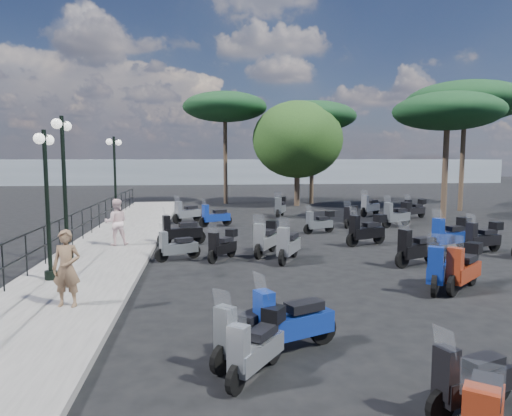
{
  "coord_description": "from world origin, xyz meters",
  "views": [
    {
      "loc": [
        -3.29,
        -13.99,
        3.15
      ],
      "look_at": [
        -1.24,
        3.76,
        1.2
      ],
      "focal_mm": 32.0,
      "sensor_mm": 36.0,
      "label": 1
    }
  ],
  "objects": [
    {
      "name": "scooter_15",
      "position": [
        2.58,
        1.79,
        0.54
      ],
      "size": [
        1.71,
        0.94,
        1.44
      ],
      "rotation": [
        0.0,
        0.0,
        1.97
      ],
      "color": "black",
      "rests_on": "ground"
    },
    {
      "name": "lamp_post_2",
      "position": [
        -7.27,
        7.28,
        2.42
      ],
      "size": [
        0.52,
        1.14,
        3.97
      ],
      "rotation": [
        0.0,
        0.0,
        -0.28
      ],
      "color": "black",
      "rests_on": "sidewalk"
    },
    {
      "name": "lamp_post_0",
      "position": [
        -7.1,
        -2.39,
        2.25
      ],
      "size": [
        0.31,
        1.09,
        3.69
      ],
      "rotation": [
        0.0,
        0.0,
        0.06
      ],
      "color": "black",
      "rests_on": "sidewalk"
    },
    {
      "name": "scooter_4",
      "position": [
        -4.14,
        2.58,
        0.49
      ],
      "size": [
        1.75,
        0.76,
        1.42
      ],
      "rotation": [
        0.0,
        0.0,
        1.85
      ],
      "color": "black",
      "rests_on": "ground"
    },
    {
      "name": "scooter_17",
      "position": [
        3.44,
        6.22,
        0.47
      ],
      "size": [
        1.02,
        1.37,
        1.25
      ],
      "rotation": [
        0.0,
        0.0,
        2.54
      ],
      "color": "black",
      "rests_on": "ground"
    },
    {
      "name": "scooter_26",
      "position": [
        5.55,
        5.95,
        0.55
      ],
      "size": [
        1.7,
        1.06,
        1.47
      ],
      "rotation": [
        0.0,
        0.0,
        2.05
      ],
      "color": "black",
      "rests_on": "ground"
    },
    {
      "name": "scooter_3",
      "position": [
        -4.13,
        0.06,
        0.41
      ],
      "size": [
        1.39,
        0.81,
        1.19
      ],
      "rotation": [
        0.0,
        0.0,
        2.03
      ],
      "color": "black",
      "rests_on": "ground"
    },
    {
      "name": "distant_hills",
      "position": [
        0.0,
        45.0,
        1.5
      ],
      "size": [
        70.0,
        8.0,
        3.0
      ],
      "primitive_type": "cube",
      "color": "gray",
      "rests_on": "ground"
    },
    {
      "name": "scooter_20",
      "position": [
        5.97,
        0.06,
        0.5
      ],
      "size": [
        1.63,
        0.76,
        1.33
      ],
      "rotation": [
        0.0,
        0.0,
        1.87
      ],
      "color": "black",
      "rests_on": "ground"
    },
    {
      "name": "scooter_19",
      "position": [
        2.24,
        -3.89,
        0.51
      ],
      "size": [
        1.12,
        1.6,
        1.46
      ],
      "rotation": [
        0.0,
        0.0,
        2.57
      ],
      "color": "black",
      "rests_on": "ground"
    },
    {
      "name": "scooter_21",
      "position": [
        5.75,
        9.96,
        0.51
      ],
      "size": [
        1.48,
        1.31,
        1.48
      ],
      "rotation": [
        0.0,
        0.0,
        2.29
      ],
      "color": "black",
      "rests_on": "ground"
    },
    {
      "name": "scooter_2",
      "position": [
        -2.73,
        -0.06,
        0.45
      ],
      "size": [
        0.99,
        1.29,
        1.19
      ],
      "rotation": [
        0.0,
        0.0,
        2.52
      ],
      "color": "black",
      "rests_on": "ground"
    },
    {
      "name": "scooter_7",
      "position": [
        -1.92,
        -6.97,
        0.48
      ],
      "size": [
        1.65,
        0.89,
        1.4
      ],
      "rotation": [
        0.0,
        0.0,
        1.98
      ],
      "color": "black",
      "rests_on": "ground"
    },
    {
      "name": "scooter_10",
      "position": [
        -2.79,
        7.04,
        0.46
      ],
      "size": [
        1.56,
        0.87,
        1.33
      ],
      "rotation": [
        0.0,
        0.0,
        2.0
      ],
      "color": "black",
      "rests_on": "ground"
    },
    {
      "name": "pedestrian_far",
      "position": [
        -6.3,
        2.07,
        0.96
      ],
      "size": [
        0.87,
        0.73,
        1.61
      ],
      "primitive_type": "imported",
      "rotation": [
        0.0,
        0.0,
        3.31
      ],
      "color": "silver",
      "rests_on": "sidewalk"
    },
    {
      "name": "ground",
      "position": [
        0.0,
        0.0,
        0.0
      ],
      "size": [
        120.0,
        120.0,
        0.0
      ],
      "primitive_type": "plane",
      "color": "black",
      "rests_on": "ground"
    },
    {
      "name": "scooter_14",
      "position": [
        2.9,
        -1.44,
        0.49
      ],
      "size": [
        1.66,
        0.94,
        1.42
      ],
      "rotation": [
        0.0,
        0.0,
        2.01
      ],
      "color": "black",
      "rests_on": "ground"
    },
    {
      "name": "scooter_13",
      "position": [
        2.85,
        -3.99,
        0.54
      ],
      "size": [
        1.47,
        1.29,
        1.42
      ],
      "rotation": [
        0.0,
        0.0,
        2.27
      ],
      "color": "black",
      "rests_on": "ground"
    },
    {
      "name": "railing",
      "position": [
        -7.8,
        2.8,
        0.9
      ],
      "size": [
        0.04,
        26.04,
        1.1
      ],
      "color": "black",
      "rests_on": "sidewalk"
    },
    {
      "name": "scooter_8",
      "position": [
        -0.74,
        -0.5,
        0.5
      ],
      "size": [
        0.98,
        1.66,
        1.43
      ],
      "rotation": [
        0.0,
        0.0,
        2.67
      ],
      "color": "black",
      "rests_on": "ground"
    },
    {
      "name": "scooter_11",
      "position": [
        0.8,
        10.03,
        0.53
      ],
      "size": [
        0.88,
        1.69,
        1.4
      ],
      "rotation": [
        0.0,
        0.0,
        2.77
      ],
      "color": "black",
      "rests_on": "ground"
    },
    {
      "name": "broadleaf_tree",
      "position": [
        2.9,
        15.8,
        4.37
      ],
      "size": [
        5.95,
        5.95,
        6.91
      ],
      "color": "#38281E",
      "rests_on": "ground"
    },
    {
      "name": "pine_3",
      "position": [
        8.5,
        7.21,
        5.39
      ],
      "size": [
        5.24,
        5.24,
        6.33
      ],
      "color": "#38281E",
      "rests_on": "ground"
    },
    {
      "name": "pine_1",
      "position": [
        12.11,
        11.8,
        6.44
      ],
      "size": [
        6.86,
        6.86,
        7.66
      ],
      "color": "#38281E",
      "rests_on": "ground"
    },
    {
      "name": "pine_0",
      "position": [
        4.24,
        17.26,
        6.0
      ],
      "size": [
        6.01,
        6.01,
        7.07
      ],
      "color": "#38281E",
      "rests_on": "ground"
    },
    {
      "name": "scooter_12",
      "position": [
        -0.06,
        -8.98,
        0.41
      ],
      "size": [
        1.42,
        0.7,
        1.18
      ],
      "rotation": [
        0.0,
        0.0,
        1.92
      ],
      "color": "black",
      "rests_on": "ground"
    },
    {
      "name": "scooter_16",
      "position": [
        1.54,
        4.6,
        0.45
      ],
      "size": [
        1.45,
        0.76,
        1.21
      ],
      "rotation": [
        0.0,
        0.0,
        1.94
      ],
      "color": "black",
      "rests_on": "ground"
    },
    {
      "name": "scooter_9",
      "position": [
        -1.29,
        0.53,
        0.53
      ],
      "size": [
        1.03,
        1.62,
        1.41
      ],
      "rotation": [
        0.0,
        0.0,
        2.64
      ],
      "color": "black",
      "rests_on": "ground"
    },
    {
      "name": "scooter_5",
      "position": [
        -4.13,
        8.53,
        0.48
      ],
      "size": [
        1.4,
        1.19,
        1.38
      ],
      "rotation": [
        0.0,
        0.0,
        2.27
      ],
      "color": "black",
      "rests_on": "ground"
    },
    {
      "name": "scooter_25",
      "position": [
        5.06,
        0.49,
        0.55
      ],
      "size": [
        1.77,
        0.91,
        1.47
      ],
      "rotation": [
        0.0,
        0.0,
        1.93
      ],
      "color": "black",
      "rests_on": "ground"
    },
    {
      "name": "scooter_27",
      "position": [
        7.74,
        8.71,
        0.49
      ],
      "size": [
        1.51,
        0.9,
        1.3
      ],
      "rotation": [
        0.0,
        0.0,
        2.02
      ],
      "color": "black",
      "rests_on": "ground"
    },
    {
      "name": "woman",
      "position": [
        -6.06,
        -4.59,
        0.94
      ],
      "size": [
        0.62,
        0.45,
        1.57
      ],
      "primitive_type": "imported",
      "rotation": [
        0.0,
        0.0,
        -0.14
      ],
      "color": "brown",
      "rests_on": "sidewalk"
    },
    {
      "name": "sidewalk",
      "position": [
        -6.5,
        3.0,
        0.07
      ],
      "size": [
        3.0,
        30.0,
        0.15
      ],
      "primitive_type": "cube",
      "color": "#625F5D",
      "rests_on": "ground"
    },
    {
      "name": "pine_2",
      "position": [
        -1.76,
        17.85,
        6.63
      ],
      "size": [
        5.8,
        5.8,
        7.68
      ],
      "color": "#38281E",
      "rests_on": "ground"
    },
    {
      "name": "scooter_1",
      "position": [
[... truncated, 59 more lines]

